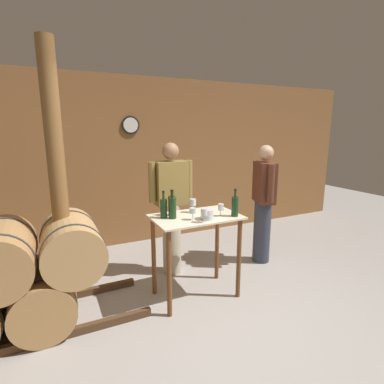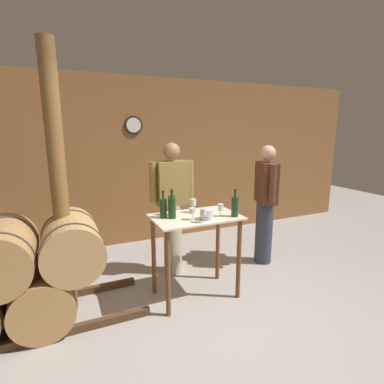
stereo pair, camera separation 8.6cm
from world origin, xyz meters
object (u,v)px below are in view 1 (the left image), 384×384
wine_glass_far_side (221,207)px  ice_bucket (207,214)px  wine_bottle_center (172,205)px  wine_glass_near_right (193,203)px  person_visitor_with_scarf (171,206)px  wooden_post (58,186)px  wine_glass_near_center (204,213)px  wine_bottle_right (235,206)px  person_host (263,202)px  wine_glass_near_left (193,211)px  wine_bottle_far_left (164,208)px  wine_bottle_left (173,207)px

wine_glass_far_side → ice_bucket: bearing=-169.1°
wine_bottle_center → wine_glass_near_right: 0.26m
person_visitor_with_scarf → wooden_post: bearing=-164.8°
wine_glass_near_center → person_visitor_with_scarf: 0.90m
wooden_post → wine_bottle_right: size_ratio=8.85×
wine_glass_far_side → person_visitor_with_scarf: 0.83m
wine_glass_near_center → person_host: person_host is taller
wine_glass_near_left → wine_glass_near_right: bearing=64.1°
wine_bottle_center → person_host: 1.52m
wine_bottle_far_left → wine_glass_near_left: (0.25, -0.20, -0.02)m
wine_glass_far_side → ice_bucket: wine_glass_far_side is taller
person_host → person_visitor_with_scarf: 1.32m
wooden_post → wine_glass_near_right: wooden_post is taller
wooden_post → ice_bucket: bearing=-17.9°
person_visitor_with_scarf → wine_glass_far_side: bearing=-70.6°
wine_bottle_center → wine_glass_near_center: (0.20, -0.38, -0.01)m
wine_glass_near_left → wine_bottle_center: bearing=117.9°
wine_glass_near_left → ice_bucket: 0.16m
wine_glass_near_right → ice_bucket: (0.02, -0.30, -0.06)m
wine_bottle_left → wine_glass_far_side: (0.51, -0.15, -0.02)m
ice_bucket → wine_bottle_left: bearing=149.5°
wine_bottle_far_left → wine_glass_near_center: (0.31, -0.33, -0.01)m
wine_bottle_far_left → wine_bottle_right: wine_bottle_right is taller
wine_bottle_far_left → wine_glass_far_side: bearing=-19.8°
wine_glass_far_side → person_visitor_with_scarf: person_visitor_with_scarf is taller
wine_bottle_center → ice_bucket: 0.41m
wine_bottle_right → ice_bucket: bearing=174.3°
wine_bottle_left → person_visitor_with_scarf: size_ratio=0.18×
wine_glass_far_side → wine_bottle_far_left: bearing=160.2°
wine_bottle_right → person_visitor_with_scarf: 0.95m
wine_glass_near_right → wine_glass_far_side: (0.21, -0.26, -0.02)m
wine_bottle_center → wine_bottle_right: bearing=-28.8°
wine_glass_near_left → wine_glass_far_side: (0.33, -0.01, 0.00)m
wine_bottle_far_left → wine_bottle_right: bearing=-21.2°
wooden_post → wine_glass_near_left: wooden_post is taller
ice_bucket → person_visitor_with_scarf: 0.82m
wooden_post → wine_bottle_far_left: 1.06m
person_visitor_with_scarf → person_host: bearing=-10.6°
person_visitor_with_scarf → wine_bottle_center: bearing=-111.1°
person_visitor_with_scarf → wine_glass_near_center: bearing=-90.0°
wine_glass_near_right → ice_bucket: 0.31m
wine_bottle_right → ice_bucket: size_ratio=2.22×
wine_bottle_center → ice_bucket: wine_bottle_center is taller
wine_glass_near_right → wine_bottle_center: bearing=-179.8°
wine_bottle_left → wooden_post: bearing=166.2°
wine_bottle_far_left → wine_glass_far_side: wine_bottle_far_left is taller
wooden_post → ice_bucket: size_ratio=19.66×
wooden_post → wine_bottle_left: bearing=-13.8°
wooden_post → wine_glass_far_side: size_ratio=19.50×
wine_bottle_left → wine_glass_near_center: (0.23, -0.27, -0.02)m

